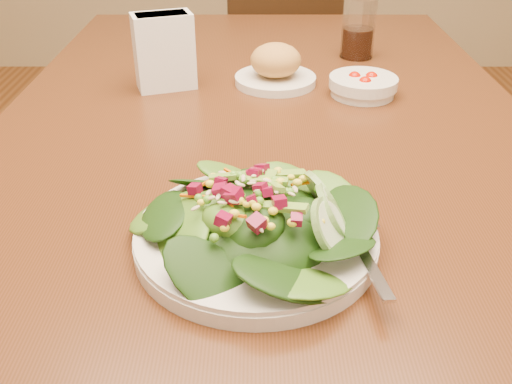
% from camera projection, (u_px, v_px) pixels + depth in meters
% --- Properties ---
extents(dining_table, '(0.90, 1.40, 0.75)m').
position_uv_depth(dining_table, '(265.00, 171.00, 1.00)').
color(dining_table, '#492312').
rests_on(dining_table, ground_plane).
extents(chair_far, '(0.47, 0.47, 0.87)m').
position_uv_depth(chair_far, '(277.00, 66.00, 2.07)').
color(chair_far, black).
rests_on(chair_far, ground_plane).
extents(salad_plate, '(0.28, 0.27, 0.08)m').
position_uv_depth(salad_plate, '(265.00, 224.00, 0.63)').
color(salad_plate, silver).
rests_on(salad_plate, dining_table).
extents(bread_plate, '(0.15, 0.15, 0.08)m').
position_uv_depth(bread_plate, '(276.00, 68.00, 1.07)').
color(bread_plate, silver).
rests_on(bread_plate, dining_table).
extents(tomato_bowl, '(0.12, 0.12, 0.04)m').
position_uv_depth(tomato_bowl, '(363.00, 85.00, 1.03)').
color(tomato_bowl, silver).
rests_on(tomato_bowl, dining_table).
extents(drinking_glass, '(0.07, 0.07, 0.12)m').
position_uv_depth(drinking_glass, '(358.00, 32.00, 1.21)').
color(drinking_glass, silver).
rests_on(drinking_glass, dining_table).
extents(napkin_holder, '(0.12, 0.09, 0.14)m').
position_uv_depth(napkin_holder, '(164.00, 50.00, 1.04)').
color(napkin_holder, white).
rests_on(napkin_holder, dining_table).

